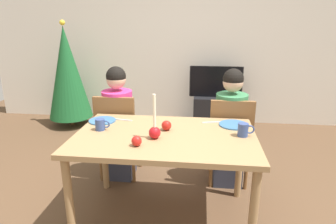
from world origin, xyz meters
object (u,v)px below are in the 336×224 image
Objects in this scene: tv_stand at (214,112)px; christmas_tree at (67,73)px; person_left_child at (119,125)px; mug_right at (244,130)px; person_right_child at (230,130)px; apple_by_left_plate at (166,125)px; tv at (216,82)px; candle_centerpiece at (155,130)px; apple_near_candle at (137,141)px; dining_table at (165,144)px; plate_right at (234,125)px; chair_right at (230,137)px; mug_left at (101,124)px; plate_left at (102,121)px; chair_left at (118,132)px.

christmas_tree reaches higher than tv_stand.
person_left_child is 1.33m from mug_right.
person_right_child reaches higher than apple_by_left_plate.
candle_centerpiece is at bearing -102.84° from tv.
apple_near_candle is (-0.10, -0.15, -0.03)m from candle_centerpiece.
plate_right reaches higher than dining_table.
apple_by_left_plate is at bearing -137.49° from chair_right.
tv is 6.57× the size of mug_left.
person_right_child is 0.65m from mug_right.
person_left_child is at bearing 178.34° from chair_right.
candle_centerpiece is 0.62m from plate_left.
christmas_tree is at bearing 124.12° from apple_near_candle.
person_left_child reaches higher than tv_stand.
mug_right is (0.12, -2.27, 0.09)m from tv.
person_left_child is at bearing 135.59° from apple_by_left_plate.
chair_left is 3.63× the size of plate_right.
apple_by_left_plate is (-0.56, -0.55, 0.22)m from person_right_child.
mug_left is 1.12m from mug_right.
chair_left is 0.97m from apple_near_candle.
mug_left reaches higher than tv_stand.
person_right_child is at bearing 88.68° from plate_right.
mug_right reaches higher than apple_by_left_plate.
tv_stand is 1.88× the size of candle_centerpiece.
dining_table is 2.75m from christmas_tree.
person_left_child is 0.44m from plate_left.
person_left_child is 1.18m from plate_right.
chair_right is at bearing 47.42° from dining_table.
mug_left is 0.96× the size of mug_right.
person_right_child is 1.48× the size of tv.
plate_left is at bearing -178.68° from plate_right.
person_right_child is 0.99m from candle_centerpiece.
chair_right reaches higher than apple_near_candle.
tv is at bearing 92.78° from person_right_child.
chair_left is 0.77× the size of person_right_child.
christmas_tree is 13.31× the size of mug_left.
christmas_tree is at bearing -175.12° from tv.
apple_by_left_plate is (-0.56, -0.51, 0.28)m from chair_right.
person_left_child is 0.81m from apple_by_left_plate.
chair_right is 2.64× the size of candle_centerpiece.
chair_left is 0.44m from plate_left.
tv is 2.27m from mug_right.
mug_left is (0.03, -0.57, 0.28)m from chair_left.
tv is 0.49× the size of christmas_tree.
chair_left is at bearing 163.09° from plate_right.
mug_right is (0.04, -0.57, 0.29)m from chair_right.
person_left_child is 0.98m from apple_near_candle.
apple_by_left_plate reaches higher than plate_right.
christmas_tree is 2.77m from candle_centerpiece.
chair_right is (0.56, 0.61, -0.15)m from dining_table.
chair_right is at bearing 93.81° from mug_right.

